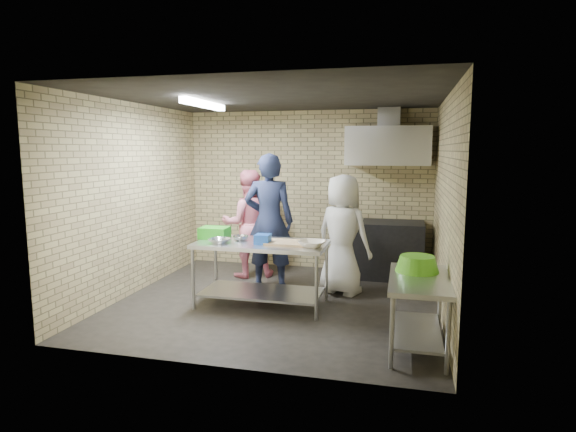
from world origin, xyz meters
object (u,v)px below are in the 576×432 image
object	(u,v)px
blue_tub	(263,239)
bottle_red	(391,150)
woman_white	(343,235)
man_navy	(269,221)
bottle_green	(417,151)
side_counter	(418,313)
stove	(385,249)
green_basin	(417,264)
green_crate	(215,233)
prep_table	(262,274)
woman_pink	(248,224)

from	to	relation	value
blue_tub	bottle_red	bearing A→B (deg)	55.14
blue_tub	woman_white	size ratio (longest dim) A/B	0.11
man_navy	woman_white	world-z (taller)	man_navy
bottle_green	woman_white	distance (m)	2.00
side_counter	stove	xyz separation A→B (m)	(-0.45, 2.75, 0.08)
side_counter	bottle_red	distance (m)	3.44
green_basin	bottle_red	bearing A→B (deg)	97.90
side_counter	bottle_green	bearing A→B (deg)	90.00
green_crate	blue_tub	bearing A→B (deg)	-16.35
side_counter	bottle_green	size ratio (longest dim) A/B	8.00
side_counter	man_navy	bearing A→B (deg)	140.24
green_crate	bottle_green	world-z (taller)	bottle_green
side_counter	bottle_red	xyz separation A→B (m)	(-0.40, 2.99, 1.65)
bottle_green	man_navy	xyz separation A→B (m)	(-2.10, -1.25, -1.02)
side_counter	blue_tub	distance (m)	2.15
green_basin	man_navy	size ratio (longest dim) A/B	0.23
stove	blue_tub	bearing A→B (deg)	-127.14
prep_table	side_counter	world-z (taller)	prep_table
green_crate	prep_table	bearing A→B (deg)	-9.73
side_counter	green_crate	size ratio (longest dim) A/B	3.18
bottle_red	woman_pink	size ratio (longest dim) A/B	0.10
prep_table	man_navy	size ratio (longest dim) A/B	0.85
blue_tub	bottle_red	world-z (taller)	bottle_red
prep_table	stove	bearing A→B (deg)	50.44
man_navy	woman_white	size ratio (longest dim) A/B	1.17
prep_table	woman_white	distance (m)	1.32
bottle_red	man_navy	xyz separation A→B (m)	(-1.70, -1.25, -1.03)
stove	man_navy	size ratio (longest dim) A/B	0.60
side_counter	stove	size ratio (longest dim) A/B	1.00
stove	woman_pink	bearing A→B (deg)	-167.42
side_counter	bottle_green	xyz separation A→B (m)	(0.00, 2.99, 1.64)
blue_tub	woman_pink	distance (m)	1.61
woman_pink	side_counter	bearing A→B (deg)	113.34
man_navy	stove	bearing A→B (deg)	-157.74
green_crate	woman_pink	size ratio (longest dim) A/B	0.22
prep_table	blue_tub	bearing A→B (deg)	-63.43
stove	bottle_red	xyz separation A→B (m)	(0.05, 0.24, 1.58)
green_crate	blue_tub	xyz separation A→B (m)	(0.75, -0.22, -0.01)
green_crate	bottle_green	bearing A→B (deg)	36.24
blue_tub	bottle_red	xyz separation A→B (m)	(1.51, 2.17, 1.12)
bottle_green	man_navy	distance (m)	2.64
stove	green_crate	bearing A→B (deg)	-142.28
green_crate	woman_white	xyz separation A→B (m)	(1.66, 0.67, -0.07)
green_basin	blue_tub	bearing A→B (deg)	163.30
bottle_red	woman_white	distance (m)	1.84
green_basin	bottle_green	xyz separation A→B (m)	(0.02, 2.74, 1.18)
side_counter	bottle_red	size ratio (longest dim) A/B	6.67
prep_table	blue_tub	size ratio (longest dim) A/B	9.00
side_counter	green_basin	size ratio (longest dim) A/B	2.61
blue_tub	bottle_green	world-z (taller)	bottle_green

